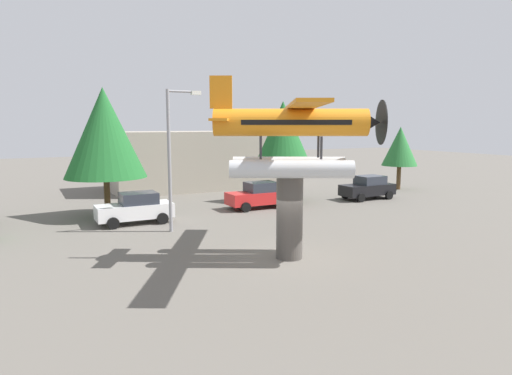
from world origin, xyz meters
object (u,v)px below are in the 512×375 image
Objects in this scene: floatplane_monument at (294,134)px; car_distant_black at (368,187)px; display_pedestal at (289,217)px; tree_center_back at (283,137)px; tree_far_east at (400,146)px; storefront_building at (198,160)px; tree_east at (104,133)px; streetlight_primary at (173,149)px; car_far_red at (259,195)px; car_mid_white at (136,208)px.

car_distant_black is (13.19, 10.27, -4.28)m from floatplane_monument.
display_pedestal is 0.48× the size of tree_center_back.
tree_center_back is at bearing -176.68° from tree_far_east.
tree_center_back reaches higher than storefront_building.
tree_far_east reaches higher than storefront_building.
car_distant_black is 0.54× the size of tree_east.
car_distant_black is at bearing 11.62° from streetlight_primary.
floatplane_monument reaches higher than tree_far_east.
display_pedestal reaches higher than car_far_red.
tree_far_east is at bearing 3.32° from tree_center_back.
tree_center_back is at bearing -73.55° from storefront_building.
tree_center_back is at bearing -18.14° from car_distant_black.
tree_far_east reaches higher than car_far_red.
car_distant_black is 0.28× the size of storefront_building.
tree_east is at bearing 112.72° from display_pedestal.
storefront_building is at bearing -124.17° from car_mid_white.
tree_far_east is at bearing -30.97° from storefront_building.
car_distant_black is 7.10m from tree_far_east.
storefront_building is (-9.15, 11.80, 1.62)m from car_distant_black.
tree_east is (-9.39, -9.50, 2.57)m from storefront_building.
storefront_building is 1.93× the size of tree_east.
streetlight_primary reaches higher than car_mid_white.
streetlight_primary reaches higher than car_distant_black.
tree_east is 1.44× the size of tree_far_east.
streetlight_primary is 1.36× the size of tree_far_east.
tree_center_back is (7.03, 12.26, 2.97)m from display_pedestal.
car_mid_white is 5.13m from tree_east.
car_mid_white and car_far_red have the same top height.
car_mid_white is 0.78× the size of tree_far_east.
storefront_building is (4.15, 22.00, 0.75)m from display_pedestal.
tree_east is (-5.24, 12.50, 3.33)m from display_pedestal.
tree_east is 24.48m from tree_far_east.
tree_east is (-2.46, 5.61, 0.78)m from streetlight_primary.
floatplane_monument is 11.52m from car_mid_white.
tree_far_east is at bearing -171.35° from car_far_red.
display_pedestal is 3.42m from floatplane_monument.
storefront_building is at bearing 65.35° from streetlight_primary.
tree_center_back is at bearing -167.31° from car_mid_white.
car_mid_white is 0.54× the size of tree_east.
car_mid_white is at bearing 6.45° from car_far_red.
display_pedestal is at bearing 113.17° from car_mid_white.
car_mid_white is 0.28× the size of storefront_building.
display_pedestal is at bearing -119.82° from tree_center_back.
car_distant_black is at bearing -52.19° from storefront_building.
floatplane_monument reaches higher than streetlight_primary.
floatplane_monument is 14.14m from tree_center_back.
display_pedestal is 0.48× the size of streetlight_primary.
tree_far_east is at bearing 62.99° from floatplane_monument.
streetlight_primary is at bearing 111.95° from display_pedestal.
tree_center_back is (12.26, -0.24, -0.35)m from tree_east.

